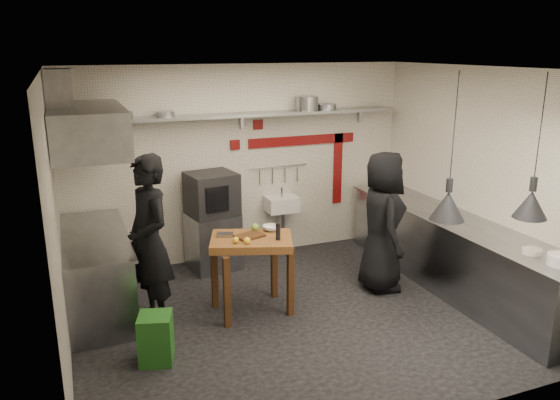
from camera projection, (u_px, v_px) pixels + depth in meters
name	position (u px, v px, depth m)	size (l,w,h in m)	color
floor	(299.00, 315.00, 6.37)	(5.00, 5.00, 0.00)	black
ceiling	(302.00, 69.00, 5.61)	(5.00, 5.00, 0.00)	beige
wall_back	(242.00, 163.00, 7.86)	(5.00, 0.04, 2.80)	silver
wall_front	(413.00, 270.00, 4.11)	(5.00, 0.04, 2.80)	silver
wall_left	(56.00, 227.00, 5.10)	(0.04, 4.20, 2.80)	silver
wall_right	(482.00, 180.00, 6.88)	(0.04, 4.20, 2.80)	silver
red_band_horiz	(303.00, 140.00, 8.11)	(1.70, 0.02, 0.14)	maroon
red_band_vert	(338.00, 169.00, 8.45)	(0.14, 0.02, 1.10)	maroon
red_tile_a	(258.00, 125.00, 7.79)	(0.14, 0.02, 0.14)	maroon
red_tile_b	(235.00, 145.00, 7.74)	(0.14, 0.02, 0.14)	maroon
back_shelf	(245.00, 115.00, 7.51)	(4.60, 0.34, 0.04)	gray
shelf_bracket_left	(100.00, 128.00, 6.99)	(0.04, 0.06, 0.24)	gray
shelf_bracket_mid	(242.00, 121.00, 7.67)	(0.04, 0.06, 0.24)	gray
shelf_bracket_right	(360.00, 115.00, 8.35)	(0.04, 0.06, 0.24)	gray
pan_far_left	(121.00, 115.00, 6.90)	(0.30, 0.30, 0.09)	gray
pan_mid_left	(165.00, 114.00, 7.11)	(0.24, 0.24, 0.07)	gray
stock_pot	(307.00, 103.00, 7.81)	(0.32, 0.32, 0.20)	gray
pan_right	(327.00, 107.00, 7.94)	(0.28, 0.28, 0.08)	gray
oven_stand	(213.00, 241.00, 7.64)	(0.65, 0.59, 0.80)	gray
combi_oven	(212.00, 194.00, 7.44)	(0.62, 0.58, 0.58)	black
oven_door	(213.00, 198.00, 7.23)	(0.47, 0.03, 0.46)	maroon
oven_glass	(218.00, 199.00, 7.16)	(0.32, 0.01, 0.34)	black
hand_sink	(282.00, 204.00, 8.07)	(0.46, 0.34, 0.22)	silver
sink_tap	(282.00, 192.00, 8.02)	(0.03, 0.03, 0.14)	gray
sink_drain	(283.00, 233.00, 8.15)	(0.06, 0.06, 0.66)	gray
utensil_rail	(278.00, 166.00, 8.05)	(0.02, 0.02, 0.90)	gray
counter_right	(453.00, 254.00, 7.01)	(0.70, 3.80, 0.90)	gray
counter_right_top	(456.00, 220.00, 6.88)	(0.76, 3.90, 0.03)	gray
small_bowl_right	(532.00, 251.00, 5.72)	(0.20, 0.20, 0.05)	silver
counter_left	(97.00, 273.00, 6.42)	(0.70, 1.90, 0.90)	gray
counter_left_top	(93.00, 236.00, 6.29)	(0.76, 2.00, 0.03)	gray
extractor_hood	(87.00, 129.00, 5.97)	(0.78, 1.60, 0.50)	gray
hood_duct	(59.00, 93.00, 5.78)	(0.28, 0.28, 0.50)	gray
green_bin	(156.00, 338.00, 5.38)	(0.32, 0.32, 0.50)	#1B5219
prep_table	(252.00, 275.00, 6.36)	(0.92, 0.64, 0.92)	brown
cutting_board	(250.00, 236.00, 6.25)	(0.31, 0.22, 0.03)	#432511
pepper_mill	(278.00, 231.00, 6.13)	(0.05, 0.05, 0.20)	black
lemon_a	(236.00, 240.00, 6.04)	(0.07, 0.07, 0.07)	yellow
lemon_b	(247.00, 241.00, 6.02)	(0.08, 0.08, 0.08)	yellow
veg_ball	(255.00, 227.00, 6.43)	(0.09, 0.09, 0.09)	olive
steel_tray	(225.00, 235.00, 6.28)	(0.18, 0.12, 0.03)	gray
bowl	(271.00, 228.00, 6.47)	(0.19, 0.19, 0.06)	silver
heat_lamp_near	(453.00, 148.00, 5.50)	(0.36, 0.36, 1.52)	black
heat_lamp_far	(538.00, 147.00, 5.25)	(0.33, 0.33, 1.43)	black
chef_left	(149.00, 242.00, 5.94)	(0.71, 0.46, 1.94)	black
chef_right	(382.00, 222.00, 6.88)	(0.88, 0.57, 1.79)	black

